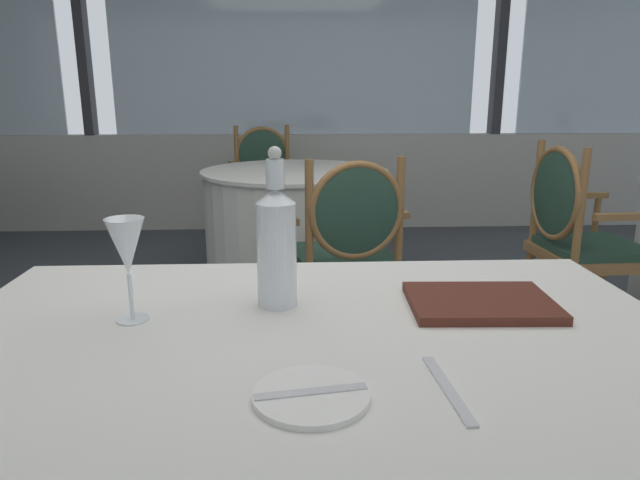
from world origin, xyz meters
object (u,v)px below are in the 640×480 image
at_px(wine_glass, 127,249).
at_px(menu_book, 480,302).
at_px(water_bottle, 276,244).
at_px(dining_chair_0_1, 347,244).
at_px(side_plate, 311,395).
at_px(dining_chair_0_0, 265,179).
at_px(dining_chair_1_1, 576,230).

height_order(wine_glass, menu_book, wine_glass).
xyz_separation_m(water_bottle, dining_chair_0_1, (0.27, 1.26, -0.34)).
distance_m(side_plate, menu_book, 0.51).
xyz_separation_m(side_plate, dining_chair_0_1, (0.21, 1.65, -0.21)).
height_order(side_plate, menu_book, menu_book).
xyz_separation_m(water_bottle, menu_book, (0.43, -0.03, -0.13)).
relative_size(side_plate, dining_chair_0_1, 0.19).
relative_size(side_plate, menu_book, 0.59).
distance_m(water_bottle, menu_book, 0.45).
bearing_deg(dining_chair_0_0, water_bottle, -9.90).
relative_size(wine_glass, menu_book, 0.70).
relative_size(wine_glass, dining_chair_1_1, 0.21).
relative_size(wine_glass, dining_chair_0_0, 0.22).
relative_size(side_plate, dining_chair_0_0, 0.18).
bearing_deg(dining_chair_1_1, dining_chair_0_1, -177.28).
bearing_deg(wine_glass, dining_chair_0_1, 67.35).
height_order(water_bottle, menu_book, water_bottle).
xyz_separation_m(side_plate, wine_glass, (-0.35, 0.32, 0.14)).
bearing_deg(side_plate, menu_book, 43.70).
height_order(dining_chair_0_0, dining_chair_1_1, dining_chair_1_1).
height_order(side_plate, dining_chair_1_1, dining_chair_1_1).
distance_m(side_plate, dining_chair_0_1, 1.67).
relative_size(dining_chair_0_0, dining_chair_1_1, 0.98).
bearing_deg(dining_chair_0_0, menu_book, -2.35).
xyz_separation_m(menu_book, dining_chair_0_0, (-0.62, 3.21, -0.20)).
height_order(wine_glass, dining_chair_0_0, wine_glass).
xyz_separation_m(dining_chair_0_1, dining_chair_1_1, (1.10, 0.11, 0.02)).
bearing_deg(dining_chair_0_1, water_bottle, 154.79).
height_order(dining_chair_0_0, dining_chair_0_1, dining_chair_0_0).
height_order(side_plate, dining_chair_0_1, dining_chair_0_1).
height_order(menu_book, dining_chair_1_1, dining_chair_1_1).
height_order(wine_glass, dining_chair_1_1, dining_chair_1_1).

